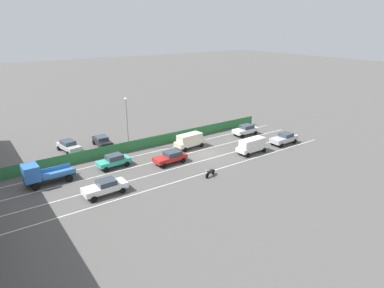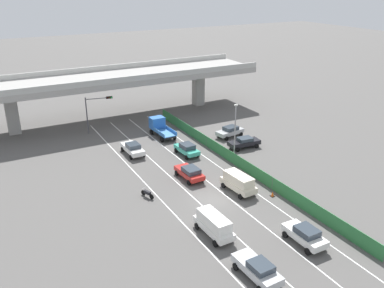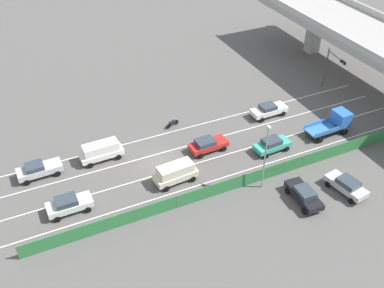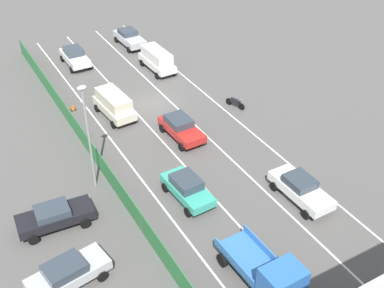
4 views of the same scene
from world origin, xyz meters
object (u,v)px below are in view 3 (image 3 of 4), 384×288
Objects in this scene: parked_wagon_silver at (347,185)px; street_lamp at (266,152)px; parked_sedan_dark at (304,194)px; traffic_cone at (161,203)px; traffic_light at (332,65)px; car_van_white at (101,151)px; flatbed_truck_blue at (335,122)px; car_hatchback_white at (69,204)px; car_van_cream at (176,172)px; car_sedan_red at (208,144)px; car_sedan_silver at (39,169)px; car_taxi_teal at (272,144)px; car_sedan_white at (269,110)px; motorcycle at (172,123)px.

street_lamp is (-4.21, -7.34, 3.70)m from parked_wagon_silver.
traffic_cone is at bearing -112.39° from parked_sedan_dark.
traffic_light is 22.71m from street_lamp.
car_van_white is 0.88× the size of flatbed_truck_blue.
flatbed_truck_blue is 10.77m from parked_wagon_silver.
car_hatchback_white is 22.88m from parked_sedan_dark.
flatbed_truck_blue is (-0.28, 20.79, 0.13)m from car_van_cream.
parked_wagon_silver is at bearing 38.50° from car_sedan_red.
car_sedan_silver is 31.84m from parked_wagon_silver.
car_van_white is 1.04× the size of parked_wagon_silver.
traffic_cone is (2.92, -14.70, -0.63)m from car_taxi_teal.
car_sedan_white is 27.38m from car_hatchback_white.
car_taxi_teal is 9.49m from parked_wagon_silver.
traffic_cone is (-1.86, -10.39, -4.33)m from street_lamp.
parked_sedan_dark is at bearing 20.63° from motorcycle.
flatbed_truck_blue reaches higher than car_van_white.
car_sedan_silver is 0.61× the size of street_lamp.
car_sedan_silver is 0.81× the size of traffic_light.
parked_sedan_dark is (8.38, 21.29, -0.06)m from car_hatchback_white.
car_van_white is at bearing -132.58° from parked_sedan_dark.
motorcycle is 22.99m from traffic_light.
motorcycle is at bearing -148.22° from parked_wagon_silver.
parked_wagon_silver is 20.78m from traffic_light.
street_lamp is (4.78, -4.30, 3.70)m from car_taxi_teal.
motorcycle is (-2.61, 16.39, -0.44)m from car_sedan_silver.
traffic_light reaches higher than car_van_white.
car_taxi_teal is 12.46m from motorcycle.
car_van_cream is 0.81× the size of traffic_light.
car_hatchback_white is at bearing -76.67° from car_sedan_white.
car_hatchback_white reaches higher than car_taxi_teal.
car_van_cream is at bearing -89.23° from flatbed_truck_blue.
flatbed_truck_blue reaches higher than car_sedan_silver.
traffic_cone is at bearing -27.68° from motorcycle.
motorcycle is at bearing -164.18° from street_lamp.
car_sedan_red is 10.12m from traffic_cone.
flatbed_truck_blue reaches higher than parked_wagon_silver.
traffic_cone is at bearing -69.20° from traffic_light.
car_hatchback_white reaches higher than parked_sedan_dark.
car_sedan_silver is (-0.05, -6.78, -0.30)m from car_van_white.
car_van_white reaches higher than car_sedan_silver.
car_sedan_red reaches higher than parked_sedan_dark.
parked_wagon_silver is (9.09, 26.00, -0.03)m from car_hatchback_white.
car_sedan_red is 0.59× the size of street_lamp.
car_taxi_teal is 0.75× the size of traffic_light.
car_hatchback_white reaches higher than motorcycle.
car_sedan_red is at bearing 15.38° from motorcycle.
flatbed_truck_blue is 9.39× the size of traffic_cone.
flatbed_truck_blue is (0.03, 31.80, 0.40)m from car_hatchback_white.
car_sedan_silver is at bearing -87.88° from traffic_light.
traffic_light is at bearing 99.12° from car_sedan_white.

